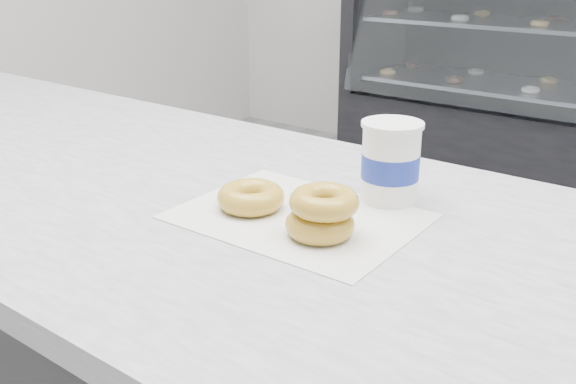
# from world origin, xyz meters

# --- Properties ---
(wax_paper) EXTENTS (0.34, 0.26, 0.00)m
(wax_paper) POSITION_xyz_m (0.22, -0.59, 0.90)
(wax_paper) COLOR silver
(wax_paper) RESTS_ON counter
(donut_single) EXTENTS (0.11, 0.11, 0.04)m
(donut_single) POSITION_xyz_m (0.15, -0.61, 0.92)
(donut_single) COLOR gold
(donut_single) RESTS_ON wax_paper
(donut_stack) EXTENTS (0.12, 0.12, 0.07)m
(donut_stack) POSITION_xyz_m (0.29, -0.62, 0.93)
(donut_stack) COLOR gold
(donut_stack) RESTS_ON wax_paper
(coffee_cup) EXTENTS (0.10, 0.10, 0.13)m
(coffee_cup) POSITION_xyz_m (0.30, -0.45, 0.96)
(coffee_cup) COLOR white
(coffee_cup) RESTS_ON counter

